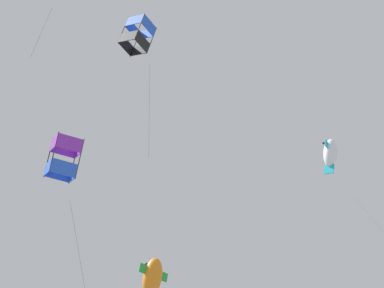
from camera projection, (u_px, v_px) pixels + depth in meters
name	position (u px, v px, depth m)	size (l,w,h in m)	color
kite_box_highest	(64.00, 158.00, 25.68)	(2.59, 2.16, 6.41)	purple
kite_fish_mid_left	(330.00, 153.00, 32.87)	(3.26, 2.74, 7.13)	white
kite_box_near_left	(137.00, 36.00, 30.10)	(1.86, 1.75, 8.14)	blue
kite_fish_low_drifter	(152.00, 278.00, 25.23)	(2.40, 2.05, 6.69)	orange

